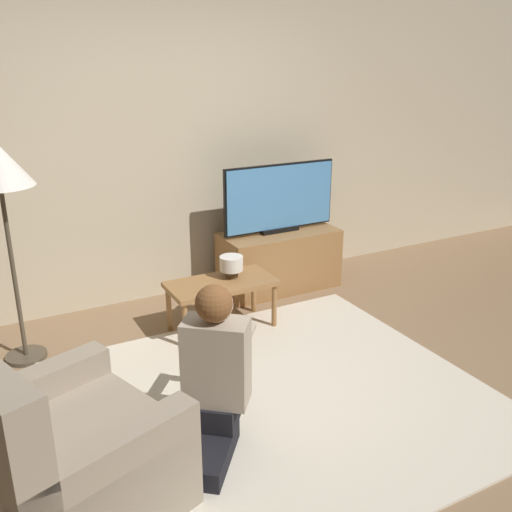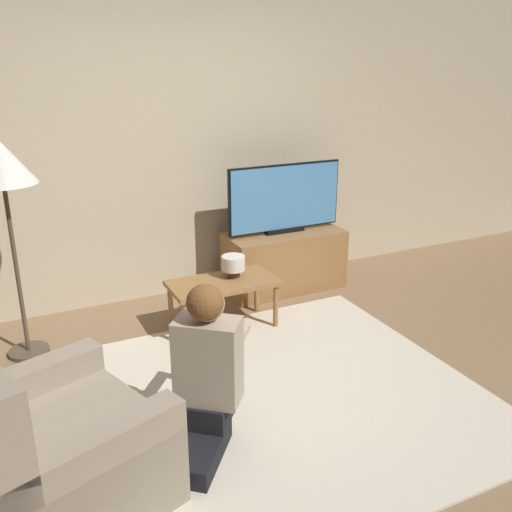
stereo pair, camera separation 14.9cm
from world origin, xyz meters
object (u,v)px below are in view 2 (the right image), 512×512
(floor_lamp, at_px, (2,172))
(person_kneeling, at_px, (207,368))
(armchair, at_px, (51,455))
(table_lamp, at_px, (233,264))
(coffee_table, at_px, (223,287))
(tv, at_px, (285,198))

(floor_lamp, xyz_separation_m, person_kneeling, (0.80, -1.49, -0.84))
(armchair, bearing_deg, table_lamp, -66.38)
(floor_lamp, distance_m, armchair, 1.91)
(coffee_table, bearing_deg, tv, 32.55)
(coffee_table, distance_m, armchair, 1.98)
(coffee_table, height_order, table_lamp, table_lamp)
(coffee_table, height_order, person_kneeling, person_kneeling)
(coffee_table, bearing_deg, floor_lamp, 170.28)
(tv, distance_m, armchair, 2.98)
(floor_lamp, distance_m, table_lamp, 1.73)
(table_lamp, bearing_deg, armchair, -137.29)
(armchair, bearing_deg, coffee_table, -65.17)
(tv, height_order, table_lamp, tv)
(armchair, height_order, person_kneeling, person_kneeling)
(armchair, relative_size, person_kneeling, 1.16)
(tv, bearing_deg, person_kneeling, -128.77)
(coffee_table, relative_size, table_lamp, 4.53)
(person_kneeling, bearing_deg, floor_lamp, -22.90)
(floor_lamp, xyz_separation_m, armchair, (-0.02, -1.62, -1.01))
(floor_lamp, bearing_deg, tv, 7.06)
(coffee_table, bearing_deg, table_lamp, 21.43)
(tv, distance_m, coffee_table, 1.08)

